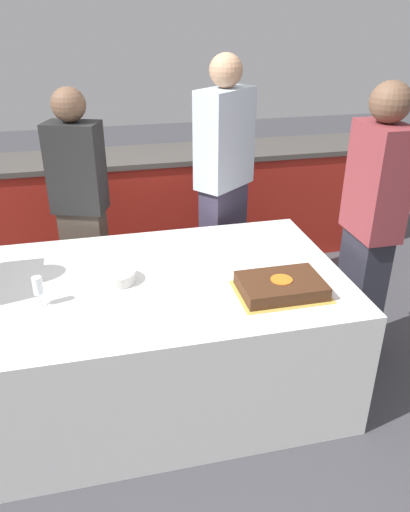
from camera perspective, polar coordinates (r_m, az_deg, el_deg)
name	(u,v)px	position (r m, az deg, el deg)	size (l,w,h in m)	color
ground_plane	(152,388)	(3.00, -6.12, -14.79)	(14.00, 14.00, 0.00)	#424247
back_counter	(122,210)	(4.19, -9.46, 5.22)	(4.40, 0.58, 0.92)	#A82319
dining_table	(148,337)	(2.77, -6.48, -9.21)	(2.05, 1.18, 0.72)	white
cake	(281,286)	(2.46, 8.68, -3.42)	(0.44, 0.32, 0.07)	gold
plate_stack	(116,276)	(2.57, -10.14, -2.29)	(0.20, 0.20, 0.06)	white
wine_glass	(38,287)	(2.42, -18.56, -3.38)	(0.06, 0.06, 0.15)	white
side_plate_near_cake	(256,264)	(2.72, 5.81, -0.92)	(0.17, 0.17, 0.00)	white
person_cutting_cake	(224,187)	(3.34, 2.17, 7.90)	(0.44, 0.40, 1.73)	#383347
person_seated_right	(370,231)	(2.89, 18.30, 2.77)	(0.21, 0.34, 1.66)	#282833
person_standing_back	(81,209)	(3.26, -13.98, 5.19)	(0.37, 0.30, 1.57)	#4C4238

